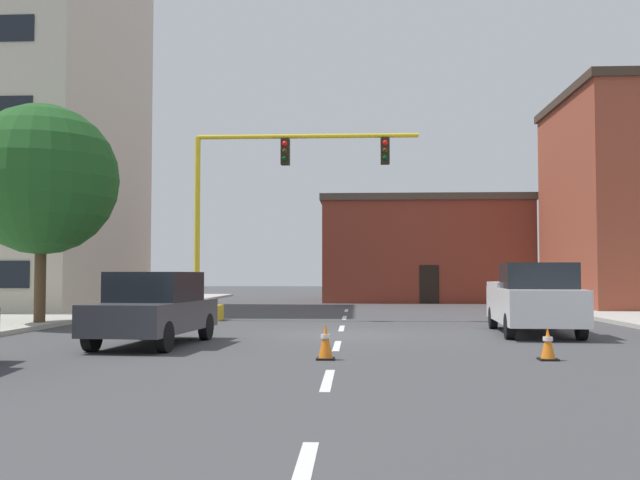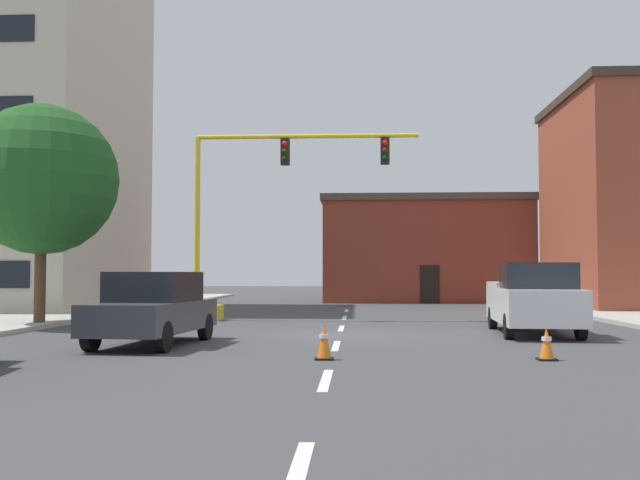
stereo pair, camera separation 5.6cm
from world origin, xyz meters
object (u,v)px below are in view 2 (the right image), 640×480
Objects in this scene: traffic_cone_roadside_a at (547,344)px; tree_left_near at (42,180)px; pickup_truck_white at (533,299)px; traffic_cone_roadside_b at (324,342)px; traffic_signal_gantry at (228,259)px; sedan_dark_gray_mid_left at (153,308)px.

tree_left_near is at bearing 148.90° from traffic_cone_roadside_a.
pickup_truck_white is 6.41m from traffic_cone_roadside_a.
tree_left_near reaches higher than traffic_cone_roadside_b.
traffic_signal_gantry is at bearing 32.29° from tree_left_near.
traffic_signal_gantry is 14.69m from traffic_cone_roadside_a.
tree_left_near is (-5.48, -3.46, 2.50)m from traffic_signal_gantry.
traffic_cone_roadside_a is (-1.23, -6.26, -0.65)m from pickup_truck_white.
tree_left_near reaches higher than traffic_signal_gantry.
sedan_dark_gray_mid_left is (-9.79, -3.66, -0.09)m from pickup_truck_white.
traffic_cone_roadside_b is (4.20, -2.72, -0.53)m from sedan_dark_gray_mid_left.
traffic_signal_gantry reaches higher than traffic_cone_roadside_a.
traffic_cone_roadside_b is (-5.59, -6.38, -0.62)m from pickup_truck_white.
traffic_signal_gantry is 13.84× the size of traffic_cone_roadside_a.
sedan_dark_gray_mid_left is (5.37, -5.80, -3.86)m from tree_left_near.
sedan_dark_gray_mid_left is at bearing 147.08° from traffic_cone_roadside_b.
sedan_dark_gray_mid_left is 6.46× the size of traffic_cone_roadside_b.
traffic_signal_gantry reaches higher than pickup_truck_white.
traffic_cone_roadside_a is at bearing 1.58° from traffic_cone_roadside_b.
sedan_dark_gray_mid_left reaches higher than traffic_cone_roadside_b.
traffic_cone_roadside_b is at bearing -131.23° from pickup_truck_white.
tree_left_near is 15.77m from pickup_truck_white.
sedan_dark_gray_mid_left is (-0.11, -9.27, -1.35)m from traffic_signal_gantry.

